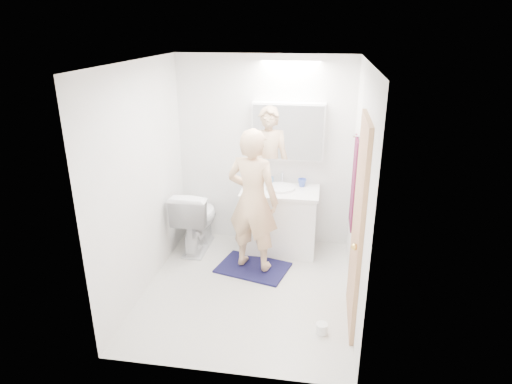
% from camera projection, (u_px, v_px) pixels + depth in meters
% --- Properties ---
extents(floor, '(2.50, 2.50, 0.00)m').
position_uv_depth(floor, '(248.00, 289.00, 4.82)').
color(floor, silver).
rests_on(floor, ground).
extents(ceiling, '(2.50, 2.50, 0.00)m').
position_uv_depth(ceiling, '(246.00, 62.00, 3.96)').
color(ceiling, white).
rests_on(ceiling, floor).
extents(wall_back, '(2.50, 0.00, 2.50)m').
position_uv_depth(wall_back, '(264.00, 153.00, 5.55)').
color(wall_back, white).
rests_on(wall_back, floor).
extents(wall_front, '(2.50, 0.00, 2.50)m').
position_uv_depth(wall_front, '(218.00, 245.00, 3.24)').
color(wall_front, white).
rests_on(wall_front, floor).
extents(wall_left, '(0.00, 2.50, 2.50)m').
position_uv_depth(wall_left, '(143.00, 181.00, 4.55)').
color(wall_left, white).
rests_on(wall_left, floor).
extents(wall_right, '(0.00, 2.50, 2.50)m').
position_uv_depth(wall_right, '(360.00, 193.00, 4.23)').
color(wall_right, white).
rests_on(wall_right, floor).
extents(vanity_cabinet, '(0.90, 0.55, 0.78)m').
position_uv_depth(vanity_cabinet, '(280.00, 222.00, 5.54)').
color(vanity_cabinet, white).
rests_on(vanity_cabinet, floor).
extents(countertop, '(0.95, 0.58, 0.04)m').
position_uv_depth(countertop, '(280.00, 191.00, 5.39)').
color(countertop, white).
rests_on(countertop, vanity_cabinet).
extents(sink_basin, '(0.36, 0.36, 0.03)m').
position_uv_depth(sink_basin, '(281.00, 188.00, 5.41)').
color(sink_basin, white).
rests_on(sink_basin, countertop).
extents(faucet, '(0.02, 0.02, 0.16)m').
position_uv_depth(faucet, '(282.00, 178.00, 5.56)').
color(faucet, '#BCBBC0').
rests_on(faucet, countertop).
extents(medicine_cabinet, '(0.88, 0.14, 0.70)m').
position_uv_depth(medicine_cabinet, '(288.00, 132.00, 5.33)').
color(medicine_cabinet, white).
rests_on(medicine_cabinet, wall_back).
extents(mirror_panel, '(0.84, 0.01, 0.66)m').
position_uv_depth(mirror_panel, '(288.00, 133.00, 5.26)').
color(mirror_panel, silver).
rests_on(mirror_panel, medicine_cabinet).
extents(toilet, '(0.47, 0.81, 0.82)m').
position_uv_depth(toilet, '(196.00, 219.00, 5.58)').
color(toilet, white).
rests_on(toilet, floor).
extents(bath_rug, '(0.91, 0.73, 0.02)m').
position_uv_depth(bath_rug, '(253.00, 268.00, 5.23)').
color(bath_rug, '#151844').
rests_on(bath_rug, floor).
extents(person, '(0.68, 0.53, 1.65)m').
position_uv_depth(person, '(253.00, 201.00, 4.92)').
color(person, '#E4B789').
rests_on(person, bath_rug).
extents(door, '(0.04, 0.80, 2.00)m').
position_uv_depth(door, '(358.00, 227.00, 3.99)').
color(door, tan).
rests_on(door, wall_right).
extents(door_knob, '(0.06, 0.06, 0.06)m').
position_uv_depth(door_knob, '(355.00, 247.00, 3.73)').
color(door_knob, gold).
rests_on(door_knob, door).
extents(towel, '(0.02, 0.42, 1.00)m').
position_uv_depth(towel, '(354.00, 183.00, 4.78)').
color(towel, '#171034').
rests_on(towel, wall_right).
extents(towel_hook, '(0.07, 0.02, 0.02)m').
position_uv_depth(towel_hook, '(356.00, 136.00, 4.60)').
color(towel_hook, silver).
rests_on(towel_hook, wall_right).
extents(soap_bottle_a, '(0.11, 0.11, 0.22)m').
position_uv_depth(soap_bottle_a, '(256.00, 176.00, 5.53)').
color(soap_bottle_a, beige).
rests_on(soap_bottle_a, countertop).
extents(soap_bottle_b, '(0.10, 0.10, 0.15)m').
position_uv_depth(soap_bottle_b, '(270.00, 178.00, 5.55)').
color(soap_bottle_b, '#4F7BAA').
rests_on(soap_bottle_b, countertop).
extents(toothbrush_cup, '(0.11, 0.11, 0.10)m').
position_uv_depth(toothbrush_cup, '(302.00, 183.00, 5.48)').
color(toothbrush_cup, '#425EC7').
rests_on(toothbrush_cup, countertop).
extents(toilet_paper_roll, '(0.11, 0.11, 0.10)m').
position_uv_depth(toilet_paper_roll, '(322.00, 328.00, 4.13)').
color(toilet_paper_roll, white).
rests_on(toilet_paper_roll, floor).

